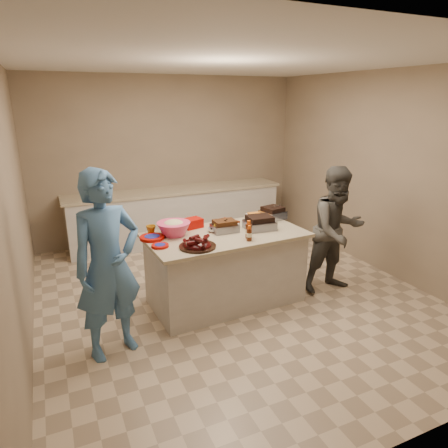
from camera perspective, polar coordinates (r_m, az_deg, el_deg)
name	(u,v)px	position (r m, az deg, el deg)	size (l,w,h in m)	color
room	(233,295)	(5.02, 1.26, -10.13)	(4.50, 5.00, 2.70)	gray
back_counter	(177,215)	(6.77, -6.72, 1.26)	(3.60, 0.64, 0.90)	beige
island	(226,301)	(4.90, 0.24, -10.89)	(1.81, 0.95, 0.86)	beige
rib_platter	(198,247)	(4.15, -3.80, -3.33)	(0.39, 0.39, 0.16)	#420607
pulled_pork_tray	(225,232)	(4.62, 0.09, -1.09)	(0.29, 0.22, 0.09)	#47230F
brisket_tray	(259,229)	(4.73, 5.08, -0.72)	(0.33, 0.28, 0.10)	black
roasting_pan	(272,219)	(5.16, 6.94, 0.76)	(0.27, 0.27, 0.11)	gray
coleslaw_bowl	(174,235)	(4.54, -7.16, -1.60)	(0.38, 0.38, 0.26)	#DE3D6B
sausage_plate	(226,224)	(4.89, 0.22, -0.02)	(0.34, 0.34, 0.06)	silver
mac_cheese_dish	(260,219)	(5.11, 5.22, 0.67)	(0.32, 0.23, 0.08)	orange
bbq_bottle_a	(249,241)	(4.34, 3.60, -2.39)	(0.06, 0.06, 0.17)	#441B0A
bbq_bottle_b	(248,238)	(4.41, 3.51, -2.03)	(0.07, 0.07, 0.20)	#441B0A
mustard_bottle	(215,233)	(4.57, -1.33, -1.30)	(0.04, 0.04, 0.11)	yellow
sauce_bowl	(214,232)	(4.62, -1.48, -1.11)	(0.14, 0.04, 0.14)	silver
plate_stack_large	(152,239)	(4.45, -10.22, -2.13)	(0.27, 0.27, 0.03)	#9B0902
plate_stack_small	(160,247)	(4.20, -9.11, -3.25)	(0.18, 0.18, 0.02)	#9B0902
plastic_cup	(151,234)	(4.61, -10.35, -1.42)	(0.11, 0.10, 0.11)	#AE7012
basket_stack	(193,228)	(4.78, -4.52, -0.51)	(0.22, 0.16, 0.11)	#9B0902
guest_blue	(116,350)	(4.19, -15.17, -16.99)	(0.65, 1.77, 0.42)	teal
guest_gray	(332,288)	(5.37, 15.14, -8.88)	(0.77, 1.57, 0.60)	#4D4B45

